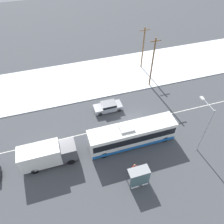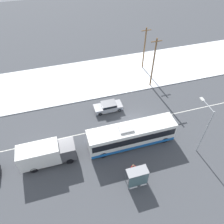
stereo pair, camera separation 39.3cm
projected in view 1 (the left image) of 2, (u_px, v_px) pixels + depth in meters
name	position (u px, v px, depth m)	size (l,w,h in m)	color
ground_plane	(135.00, 122.00, 32.45)	(120.00, 120.00, 0.00)	#424449
snow_lot	(111.00, 74.00, 40.94)	(80.00, 11.75, 0.12)	white
lane_marking_center	(135.00, 122.00, 32.45)	(60.00, 0.12, 0.00)	silver
city_bus	(132.00, 135.00, 28.59)	(11.57, 2.57, 3.38)	white
box_truck	(47.00, 155.00, 26.37)	(6.78, 2.30, 3.06)	silver
sedan_car	(108.00, 106.00, 33.71)	(4.35, 1.80, 1.41)	#9E9EA3
pedestrian_at_stop	(134.00, 168.00, 25.78)	(0.63, 0.28, 1.75)	#23232D
bus_shelter	(139.00, 176.00, 24.37)	(2.40, 1.20, 2.40)	gray
streetlamp	(205.00, 123.00, 26.03)	(0.36, 2.68, 7.30)	#9EA3A8
utility_pole_roadside	(152.00, 62.00, 35.55)	(1.80, 0.24, 8.83)	brown
utility_pole_snowlot	(143.00, 48.00, 39.78)	(1.80, 0.24, 8.00)	brown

